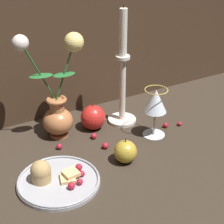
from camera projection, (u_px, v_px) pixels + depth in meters
ground_plane at (119, 145)px, 1.16m from camera, size 2.40×2.40×0.00m
vase at (57, 101)px, 1.15m from camera, size 0.21×0.10×0.34m
plate_with_pastries at (55, 179)px, 0.99m from camera, size 0.22×0.22×0.07m
wine_glass at (155, 102)px, 1.16m from camera, size 0.07×0.07×0.16m
candlestick at (123, 81)px, 1.22m from camera, size 0.10×0.10×0.40m
apple_beside_vase at (93, 117)px, 1.23m from camera, size 0.08×0.08×0.09m
apple_near_glass at (125, 152)px, 1.07m from camera, size 0.07×0.07×0.08m
berry_near_plate at (105, 146)px, 1.14m from camera, size 0.02×0.02×0.02m
berry_front_center at (180, 124)px, 1.26m from camera, size 0.01×0.01×0.01m
berry_by_glass_stem at (94, 136)px, 1.19m from camera, size 0.02×0.02×0.02m
berry_under_candlestick at (59, 146)px, 1.13m from camera, size 0.02×0.02×0.02m
berry_far_right at (166, 125)px, 1.25m from camera, size 0.02×0.02×0.02m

